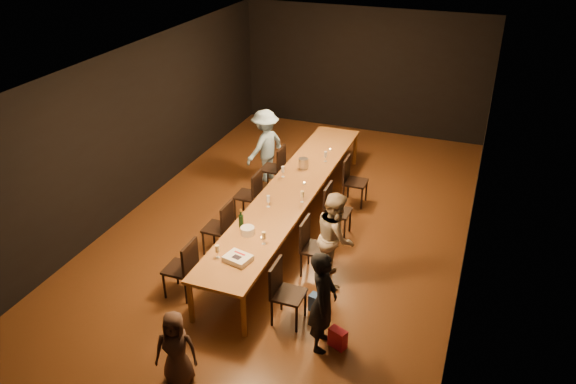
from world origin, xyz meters
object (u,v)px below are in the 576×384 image
(champagne_bottle, at_px, (241,218))
(chair_right_3, at_px, (356,182))
(child, at_px, (176,349))
(ice_bucket, at_px, (303,163))
(chair_right_1, at_px, (316,248))
(plate_stack, at_px, (247,231))
(chair_left_3, at_px, (272,168))
(woman_tan, at_px, (335,237))
(man_blue, at_px, (265,146))
(chair_right_0, at_px, (289,294))
(chair_right_2, at_px, (338,211))
(chair_left_0, at_px, (180,268))
(birthday_cake, at_px, (238,258))
(chair_left_2, at_px, (248,195))
(chair_left_1, at_px, (217,227))
(table, at_px, (292,191))
(woman_birthday, at_px, (323,301))

(champagne_bottle, bearing_deg, chair_right_3, 67.02)
(child, relative_size, ice_bucket, 5.28)
(chair_right_1, height_order, child, child)
(child, distance_m, plate_stack, 2.31)
(chair_left_3, height_order, child, child)
(woman_tan, bearing_deg, plate_stack, 89.73)
(child, bearing_deg, man_blue, 82.11)
(chair_right_1, relative_size, plate_stack, 4.39)
(ice_bucket, bearing_deg, child, -89.23)
(woman_tan, relative_size, ice_bucket, 7.48)
(child, bearing_deg, chair_right_3, 60.77)
(chair_right_0, height_order, woman_tan, woman_tan)
(plate_stack, xyz_separation_m, ice_bucket, (0.03, 2.46, 0.04))
(chair_right_2, distance_m, chair_left_0, 2.94)
(chair_left_0, distance_m, birthday_cake, 0.96)
(chair_left_0, height_order, chair_left_2, same)
(chair_left_1, relative_size, birthday_cake, 2.26)
(chair_left_2, bearing_deg, chair_left_3, 0.00)
(chair_right_0, height_order, chair_left_1, same)
(man_blue, xyz_separation_m, child, (1.14, -5.47, -0.24))
(table, xyz_separation_m, chair_left_2, (-0.85, 0.00, -0.24))
(chair_right_0, height_order, chair_right_2, same)
(woman_tan, distance_m, man_blue, 3.59)
(woman_tan, bearing_deg, chair_right_3, -11.35)
(table, height_order, chair_left_3, chair_left_3)
(man_blue, bearing_deg, chair_left_3, 60.18)
(chair_right_1, bearing_deg, champagne_bottle, -76.72)
(woman_tan, bearing_deg, woman_birthday, 172.05)
(woman_tan, bearing_deg, chair_right_1, 70.59)
(table, relative_size, champagne_bottle, 18.82)
(table, distance_m, champagne_bottle, 1.51)
(chair_right_3, bearing_deg, plate_stack, -18.77)
(chair_right_2, bearing_deg, birthday_cake, -19.10)
(table, bearing_deg, ice_bucket, 95.33)
(chair_right_3, bearing_deg, child, -9.61)
(chair_left_1, distance_m, birthday_cake, 1.46)
(chair_left_2, relative_size, birthday_cake, 2.26)
(chair_right_3, distance_m, chair_left_1, 2.94)
(chair_left_1, height_order, woman_birthday, woman_birthday)
(chair_right_0, relative_size, chair_left_3, 1.00)
(chair_right_3, bearing_deg, chair_left_3, -90.00)
(chair_right_1, relative_size, birthday_cake, 2.26)
(woman_birthday, bearing_deg, chair_left_0, 76.57)
(chair_right_3, height_order, man_blue, man_blue)
(table, distance_m, plate_stack, 1.63)
(woman_tan, xyz_separation_m, plate_stack, (-1.26, -0.41, 0.07))
(chair_right_2, distance_m, ice_bucket, 1.31)
(man_blue, bearing_deg, table, 56.62)
(table, distance_m, chair_left_3, 1.49)
(chair_right_0, distance_m, chair_right_2, 2.40)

